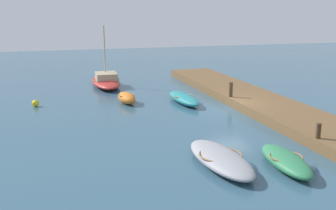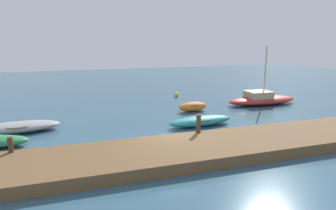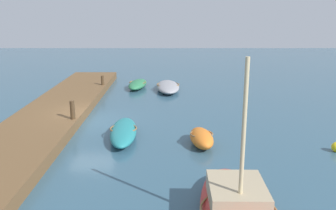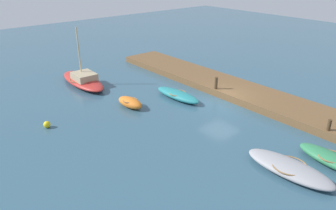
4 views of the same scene
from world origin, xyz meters
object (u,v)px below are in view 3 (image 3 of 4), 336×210
(rowboat_green, at_px, (138,84))
(mooring_post_west, at_px, (103,80))
(rowboat_teal, at_px, (124,132))
(motorboat_grey, at_px, (168,87))
(dinghy_orange, at_px, (202,138))
(mooring_post_mid_west, at_px, (72,110))

(rowboat_green, xyz_separation_m, mooring_post_west, (1.44, -2.60, 0.60))
(rowboat_green, xyz_separation_m, rowboat_teal, (12.06, 0.26, 0.01))
(rowboat_teal, distance_m, motorboat_grey, 11.31)
(motorboat_grey, bearing_deg, mooring_post_west, -87.45)
(mooring_post_west, bearing_deg, rowboat_teal, 15.05)
(rowboat_teal, xyz_separation_m, mooring_post_west, (-10.63, -2.86, 0.59))
(mooring_post_west, bearing_deg, dinghy_orange, 29.61)
(rowboat_green, bearing_deg, motorboat_grey, 75.42)
(mooring_post_west, bearing_deg, rowboat_green, 118.97)
(mooring_post_mid_west, bearing_deg, dinghy_orange, 69.43)
(rowboat_green, xyz_separation_m, mooring_post_mid_west, (10.64, -2.60, 0.74))
(dinghy_orange, xyz_separation_m, motorboat_grey, (-12.16, -1.57, -0.06))
(rowboat_teal, xyz_separation_m, mooring_post_mid_west, (-1.43, -2.86, 0.73))
(mooring_post_west, xyz_separation_m, mooring_post_mid_west, (9.20, 0.00, 0.14))
(rowboat_teal, bearing_deg, rowboat_green, 178.03)
(rowboat_green, height_order, motorboat_grey, motorboat_grey)
(rowboat_green, xyz_separation_m, dinghy_orange, (13.13, 4.05, 0.07))
(rowboat_teal, bearing_deg, motorboat_grey, 165.50)
(motorboat_grey, height_order, mooring_post_west, mooring_post_west)
(motorboat_grey, xyz_separation_m, mooring_post_mid_west, (9.67, -5.08, 0.74))
(rowboat_green, distance_m, mooring_post_west, 3.03)
(mooring_post_mid_west, bearing_deg, motorboat_grey, 152.30)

